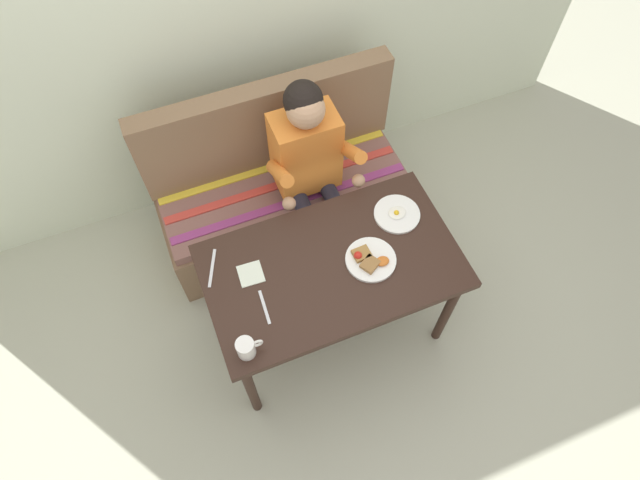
% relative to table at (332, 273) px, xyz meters
% --- Properties ---
extents(ground_plane, '(8.00, 8.00, 0.00)m').
position_rel_table_xyz_m(ground_plane, '(0.00, 0.00, -0.65)').
color(ground_plane, '#AEB099').
extents(table, '(1.20, 0.70, 0.73)m').
position_rel_table_xyz_m(table, '(0.00, 0.00, 0.00)').
color(table, '#311E16').
rests_on(table, ground).
extents(couch, '(1.44, 0.56, 1.00)m').
position_rel_table_xyz_m(couch, '(0.00, 0.76, -0.32)').
color(couch, brown).
rests_on(couch, ground).
extents(person, '(0.45, 0.61, 1.21)m').
position_rel_table_xyz_m(person, '(0.12, 0.59, 0.09)').
color(person, orange).
rests_on(person, ground).
extents(plate_breakfast, '(0.24, 0.24, 0.05)m').
position_rel_table_xyz_m(plate_breakfast, '(0.17, -0.05, 0.10)').
color(plate_breakfast, white).
rests_on(plate_breakfast, table).
extents(plate_eggs, '(0.23, 0.23, 0.04)m').
position_rel_table_xyz_m(plate_eggs, '(0.40, 0.14, 0.09)').
color(plate_eggs, white).
rests_on(plate_eggs, table).
extents(coffee_mug, '(0.12, 0.08, 0.10)m').
position_rel_table_xyz_m(coffee_mug, '(-0.50, -0.26, 0.13)').
color(coffee_mug, white).
rests_on(coffee_mug, table).
extents(napkin, '(0.12, 0.12, 0.01)m').
position_rel_table_xyz_m(napkin, '(-0.37, 0.09, 0.09)').
color(napkin, silver).
rests_on(napkin, table).
extents(fork, '(0.02, 0.17, 0.00)m').
position_rel_table_xyz_m(fork, '(-0.36, -0.09, 0.08)').
color(fork, silver).
rests_on(fork, table).
extents(knife, '(0.09, 0.19, 0.00)m').
position_rel_table_xyz_m(knife, '(-0.53, 0.19, 0.08)').
color(knife, silver).
rests_on(knife, table).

